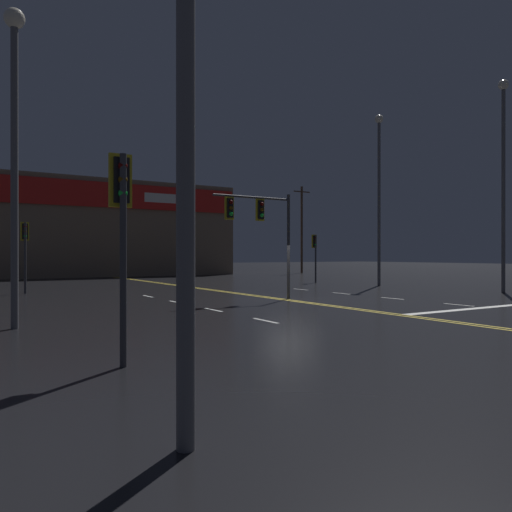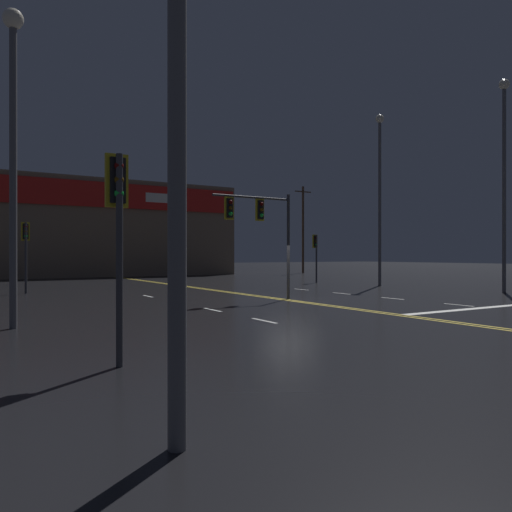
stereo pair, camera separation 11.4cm
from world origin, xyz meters
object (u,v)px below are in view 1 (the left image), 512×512
Objects in this scene: traffic_signal_corner_northeast at (315,247)px; streetlight_far_median at (14,123)px; traffic_signal_median at (258,218)px; streetlight_far_left at (503,161)px; traffic_signal_corner_southwest at (122,210)px; streetlight_near_right at (379,179)px; traffic_signal_corner_northwest at (25,241)px.

traffic_signal_corner_northeast is 25.98m from streetlight_far_median.
streetlight_far_left reaches higher than traffic_signal_median.
streetlight_near_right is at bearing 34.47° from traffic_signal_corner_southwest.
traffic_signal_corner_northwest is (-8.38, 10.08, -0.89)m from traffic_signal_median.
traffic_signal_median is 0.42× the size of streetlight_far_left.
streetlight_far_left is at bearing -30.03° from traffic_signal_corner_northwest.
traffic_signal_corner_northwest is (0.71, 19.93, -0.08)m from traffic_signal_corner_southwest.
streetlight_far_median is at bearing -159.02° from streetlight_near_right.
streetlight_near_right reaches higher than traffic_signal_corner_northwest.
streetlight_near_right reaches higher than traffic_signal_median.
streetlight_near_right reaches higher than traffic_signal_corner_northeast.
streetlight_far_median is (-21.64, -14.04, 3.09)m from traffic_signal_corner_northeast.
traffic_signal_corner_northwest is 14.21m from streetlight_far_median.
streetlight_near_right is (21.05, -4.98, 4.31)m from traffic_signal_corner_northwest.
traffic_signal_corner_southwest is at bearing -135.40° from traffic_signal_corner_northeast.
traffic_signal_corner_northeast is 7.02m from streetlight_near_right.
streetlight_far_median reaches higher than traffic_signal_corner_northeast.
streetlight_far_median is at bearing -178.01° from streetlight_far_left.
traffic_signal_corner_northeast is 28.75m from traffic_signal_corner_southwest.
traffic_signal_corner_southwest is at bearing -79.24° from streetlight_far_median.
traffic_signal_corner_northeast is at bearing 44.60° from traffic_signal_corner_southwest.
traffic_signal_corner_northeast is 0.94× the size of traffic_signal_corner_northwest.
traffic_signal_corner_northeast is at bearing 0.76° from traffic_signal_corner_northwest.
streetlight_far_left is at bearing -78.75° from traffic_signal_corner_northeast.
traffic_signal_median is 1.24× the size of traffic_signal_corner_southwest.
streetlight_near_right is (21.76, 14.94, 4.22)m from traffic_signal_corner_southwest.
traffic_signal_median is at bearing -50.26° from traffic_signal_corner_northwest.
traffic_signal_corner_northwest is 0.33× the size of streetlight_far_left.
streetlight_near_right is 8.06m from streetlight_far_left.
streetlight_far_median is (-24.26, -0.84, -1.50)m from streetlight_far_left.
traffic_signal_corner_northwest is (-19.76, -0.26, 0.17)m from traffic_signal_corner_northeast.
traffic_signal_median is 0.43× the size of streetlight_near_right.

